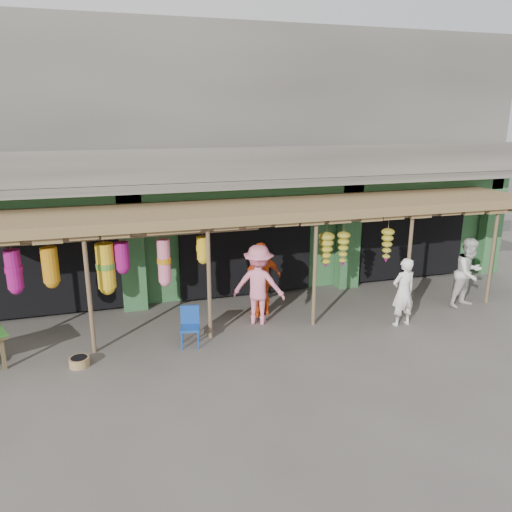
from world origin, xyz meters
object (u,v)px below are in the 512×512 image
object	(u,v)px
person_right	(469,273)
person_vendor	(262,279)
person_front	(403,292)
person_shopper	(259,285)
blue_chair	(190,324)

from	to	relation	value
person_right	person_vendor	xyz separation A→B (m)	(-5.28, 0.98, 0.02)
person_front	person_shopper	distance (m)	3.41
person_front	person_vendor	size ratio (longest dim) A/B	0.88
blue_chair	person_front	world-z (taller)	person_front
person_vendor	blue_chair	bearing A→B (deg)	11.88
blue_chair	person_right	world-z (taller)	person_right
blue_chair	person_vendor	size ratio (longest dim) A/B	0.46
blue_chair	person_vendor	world-z (taller)	person_vendor
blue_chair	person_shopper	distance (m)	1.96
person_right	person_vendor	bearing A→B (deg)	155.98
person_vendor	person_shopper	distance (m)	0.48
person_shopper	person_vendor	bearing A→B (deg)	-88.37
person_front	person_shopper	xyz separation A→B (m)	(-3.22, 1.12, 0.14)
person_front	person_vendor	world-z (taller)	person_vendor
blue_chair	person_right	xyz separation A→B (m)	(7.26, 0.14, 0.44)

